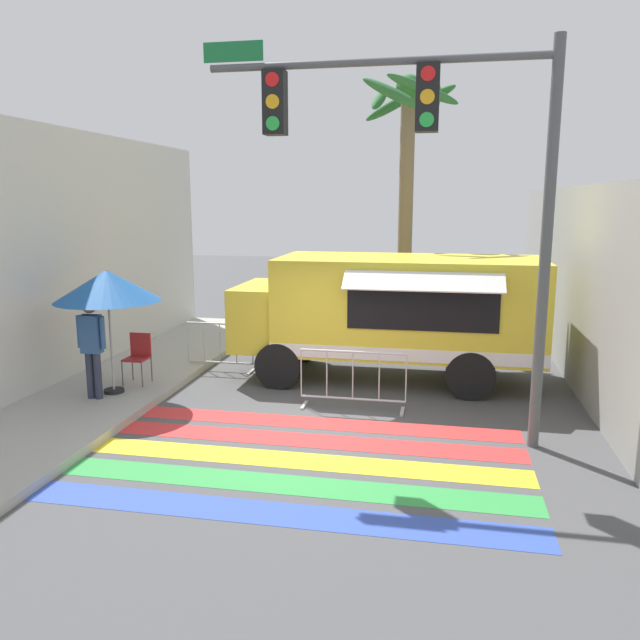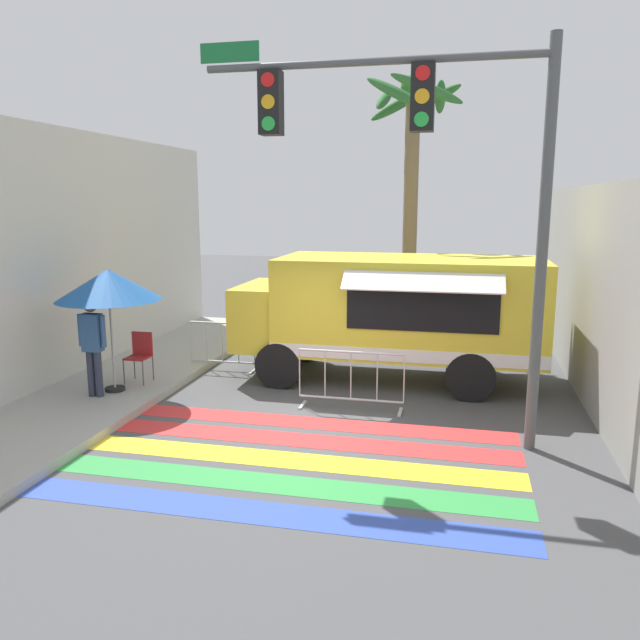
# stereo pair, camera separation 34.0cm
# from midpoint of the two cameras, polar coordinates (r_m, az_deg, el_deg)

# --- Properties ---
(ground_plane) EXTENTS (60.00, 60.00, 0.00)m
(ground_plane) POSITION_cam_midpoint_polar(r_m,az_deg,el_deg) (10.09, -1.34, -9.95)
(ground_plane) COLOR #4C4C4F
(sidewalk_left) EXTENTS (4.40, 16.00, 0.15)m
(sidewalk_left) POSITION_cam_midpoint_polar(r_m,az_deg,el_deg) (12.24, -26.13, -6.96)
(sidewalk_left) COLOR #A8A59E
(sidewalk_left) RESTS_ON ground_plane
(building_left_facade) EXTENTS (0.25, 16.00, 4.97)m
(building_left_facade) POSITION_cam_midpoint_polar(r_m,az_deg,el_deg) (11.91, -27.92, 4.32)
(building_left_facade) COLOR silver
(building_left_facade) RESTS_ON ground_plane
(concrete_wall_right) EXTENTS (0.20, 16.00, 3.87)m
(concrete_wall_right) POSITION_cam_midpoint_polar(r_m,az_deg,el_deg) (12.57, 22.42, 2.51)
(concrete_wall_right) COLOR gray
(concrete_wall_right) RESTS_ON ground_plane
(crosswalk_painted) EXTENTS (6.40, 3.60, 0.01)m
(crosswalk_painted) POSITION_cam_midpoint_polar(r_m,az_deg,el_deg) (8.96, -3.10, -12.70)
(crosswalk_painted) COLOR #334FB2
(crosswalk_painted) RESTS_ON ground_plane
(food_truck) EXTENTS (6.03, 2.72, 2.49)m
(food_truck) POSITION_cam_midpoint_polar(r_m,az_deg,el_deg) (12.52, 5.19, 1.10)
(food_truck) COLOR yellow
(food_truck) RESTS_ON ground_plane
(traffic_signal_pole) EXTENTS (5.03, 0.29, 5.85)m
(traffic_signal_pole) POSITION_cam_midpoint_polar(r_m,az_deg,el_deg) (9.18, 8.74, 14.90)
(traffic_signal_pole) COLOR #515456
(traffic_signal_pole) RESTS_ON ground_plane
(patio_umbrella) EXTENTS (1.86, 1.86, 2.24)m
(patio_umbrella) POSITION_cam_midpoint_polar(r_m,az_deg,el_deg) (11.69, -19.66, 2.94)
(patio_umbrella) COLOR black
(patio_umbrella) RESTS_ON sidewalk_left
(folding_chair) EXTENTS (0.42, 0.42, 0.95)m
(folding_chair) POSITION_cam_midpoint_polar(r_m,az_deg,el_deg) (12.44, -17.02, -2.92)
(folding_chair) COLOR #4C4C51
(folding_chair) RESTS_ON sidewalk_left
(vendor_person) EXTENTS (0.53, 0.23, 1.76)m
(vendor_person) POSITION_cam_midpoint_polar(r_m,az_deg,el_deg) (11.61, -20.94, -1.94)
(vendor_person) COLOR #2D3347
(vendor_person) RESTS_ON sidewalk_left
(barricade_front) EXTENTS (1.86, 0.44, 1.05)m
(barricade_front) POSITION_cam_midpoint_polar(r_m,az_deg,el_deg) (10.85, 2.11, -5.58)
(barricade_front) COLOR #B7BABF
(barricade_front) RESTS_ON ground_plane
(barricade_side) EXTENTS (1.46, 0.44, 1.05)m
(barricade_side) POSITION_cam_midpoint_polar(r_m,az_deg,el_deg) (13.45, -9.83, -2.56)
(barricade_side) COLOR #B7BABF
(barricade_side) RESTS_ON ground_plane
(palm_tree) EXTENTS (2.34, 2.48, 6.44)m
(palm_tree) POSITION_cam_midpoint_polar(r_m,az_deg,el_deg) (15.23, 7.30, 14.40)
(palm_tree) COLOR #7A664C
(palm_tree) RESTS_ON ground_plane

